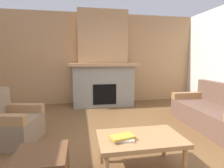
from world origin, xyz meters
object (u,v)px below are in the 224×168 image
object	(u,v)px
fireplace	(103,65)
coffee_table	(140,141)
armchair	(10,124)
couch	(215,113)

from	to	relation	value
fireplace	coffee_table	bearing A→B (deg)	-89.37
armchair	coffee_table	distance (m)	2.14
fireplace	couch	xyz separation A→B (m)	(1.96, -2.17, -0.88)
armchair	couch	bearing A→B (deg)	-0.71
coffee_table	couch	bearing A→B (deg)	28.75
fireplace	coffee_table	distance (m)	3.32
armchair	coffee_table	size ratio (longest dim) A/B	0.90
couch	armchair	bearing A→B (deg)	179.29
fireplace	coffee_table	world-z (taller)	fireplace
fireplace	couch	world-z (taller)	fireplace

